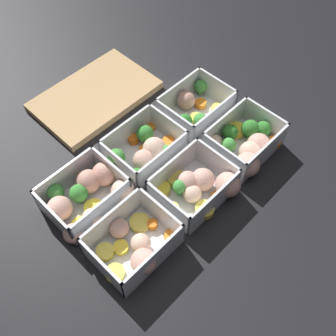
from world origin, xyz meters
TOP-DOWN VIEW (x-y plane):
  - ground_plane at (0.00, 0.00)m, footprint 4.00×4.00m
  - container_near_left at (-0.16, -0.07)m, footprint 0.16×0.12m
  - container_near_center at (0.01, -0.07)m, footprint 0.16×0.15m
  - container_near_right at (0.16, -0.08)m, footprint 0.15×0.14m
  - container_far_left at (-0.16, 0.06)m, footprint 0.18×0.14m
  - container_far_center at (-0.00, 0.06)m, footprint 0.16×0.12m
  - container_far_right at (0.16, 0.07)m, footprint 0.15×0.11m
  - cutting_board at (0.04, 0.28)m, footprint 0.28×0.18m

SIDE VIEW (x-z plane):
  - ground_plane at x=0.00m, z-range 0.00..0.00m
  - cutting_board at x=0.04m, z-range 0.00..0.02m
  - container_near_left at x=-0.16m, z-range -0.01..0.06m
  - container_far_right at x=0.16m, z-range -0.01..0.06m
  - container_near_center at x=0.01m, z-range -0.01..0.06m
  - container_far_left at x=-0.16m, z-range -0.01..0.06m
  - container_near_right at x=0.16m, z-range -0.01..0.06m
  - container_far_center at x=0.00m, z-range -0.01..0.06m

